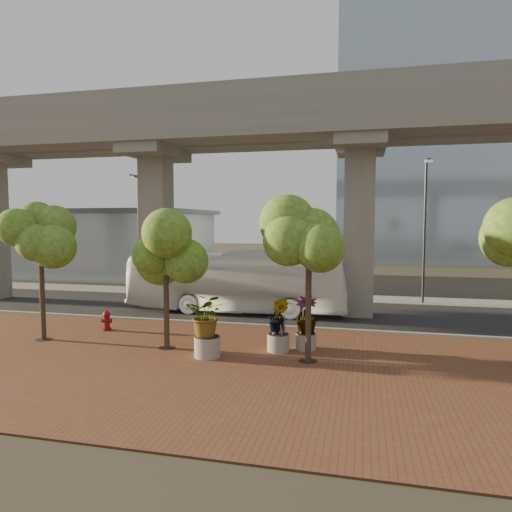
# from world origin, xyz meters

# --- Properties ---
(ground) EXTENTS (160.00, 160.00, 0.00)m
(ground) POSITION_xyz_m (0.00, 0.00, 0.00)
(ground) COLOR #363127
(ground) RESTS_ON ground
(brick_plaza) EXTENTS (70.00, 13.00, 0.06)m
(brick_plaza) POSITION_xyz_m (0.00, -8.00, 0.03)
(brick_plaza) COLOR brown
(brick_plaza) RESTS_ON ground
(asphalt_road) EXTENTS (90.00, 8.00, 0.04)m
(asphalt_road) POSITION_xyz_m (0.00, 2.00, 0.02)
(asphalt_road) COLOR black
(asphalt_road) RESTS_ON ground
(curb_strip) EXTENTS (70.00, 0.25, 0.16)m
(curb_strip) POSITION_xyz_m (0.00, -2.00, 0.08)
(curb_strip) COLOR #9A978F
(curb_strip) RESTS_ON ground
(far_sidewalk) EXTENTS (90.00, 3.00, 0.06)m
(far_sidewalk) POSITION_xyz_m (0.00, 7.50, 0.03)
(far_sidewalk) COLOR #9A978F
(far_sidewalk) RESTS_ON ground
(transit_viaduct) EXTENTS (72.00, 5.60, 12.40)m
(transit_viaduct) POSITION_xyz_m (0.00, 2.00, 7.29)
(transit_viaduct) COLOR gray
(transit_viaduct) RESTS_ON ground
(station_pavilion) EXTENTS (23.00, 13.00, 6.30)m
(station_pavilion) POSITION_xyz_m (-20.00, 16.00, 3.22)
(station_pavilion) COLOR #A9BAC1
(station_pavilion) RESTS_ON ground
(transit_bus) EXTENTS (12.60, 3.01, 3.51)m
(transit_bus) POSITION_xyz_m (-0.79, 1.38, 1.75)
(transit_bus) COLOR white
(transit_bus) RESTS_ON ground
(fire_hydrant) EXTENTS (0.48, 0.44, 0.97)m
(fire_hydrant) POSITION_xyz_m (-5.57, -4.45, 0.52)
(fire_hydrant) COLOR maroon
(fire_hydrant) RESTS_ON ground
(planter_front) EXTENTS (2.22, 2.22, 2.45)m
(planter_front) POSITION_xyz_m (0.50, -7.38, 1.55)
(planter_front) COLOR #A29F92
(planter_front) RESTS_ON ground
(planter_right) EXTENTS (2.02, 2.02, 2.16)m
(planter_right) POSITION_xyz_m (4.04, -5.49, 1.37)
(planter_right) COLOR #9F9A90
(planter_right) RESTS_ON ground
(planter_left) EXTENTS (1.96, 1.96, 2.15)m
(planter_left) POSITION_xyz_m (3.00, -6.01, 1.37)
(planter_left) COLOR gray
(planter_left) RESTS_ON ground
(street_tree_far_west) EXTENTS (3.35, 3.35, 6.05)m
(street_tree_far_west) POSITION_xyz_m (-7.31, -6.63, 4.56)
(street_tree_far_west) COLOR #3F3124
(street_tree_far_west) RESTS_ON ground
(street_tree_near_west) EXTENTS (3.24, 3.24, 5.45)m
(street_tree_near_west) POSITION_xyz_m (-1.50, -6.64, 4.01)
(street_tree_near_west) COLOR #3F3124
(street_tree_near_west) RESTS_ON ground
(street_tree_near_east) EXTENTS (3.42, 3.42, 6.26)m
(street_tree_near_east) POSITION_xyz_m (4.31, -7.06, 4.73)
(street_tree_near_east) COLOR #3F3124
(street_tree_near_east) RESTS_ON ground
(streetlamp_west) EXTENTS (0.42, 1.22, 8.42)m
(streetlamp_west) POSITION_xyz_m (-9.46, 6.19, 4.91)
(streetlamp_west) COLOR #302F35
(streetlamp_west) RESTS_ON ground
(streetlamp_east) EXTENTS (0.44, 1.30, 8.97)m
(streetlamp_east) POSITION_xyz_m (9.97, 6.62, 5.23)
(streetlamp_east) COLOR #2D2D32
(streetlamp_east) RESTS_ON ground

